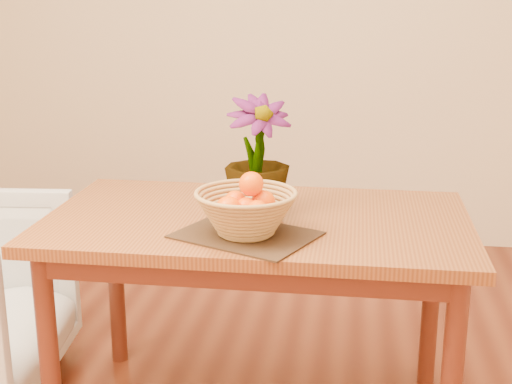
# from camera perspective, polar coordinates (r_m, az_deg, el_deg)

# --- Properties ---
(wall_back) EXTENTS (4.00, 0.02, 2.70)m
(wall_back) POSITION_cam_1_polar(r_m,az_deg,el_deg) (4.20, 3.98, 14.04)
(wall_back) COLOR beige
(wall_back) RESTS_ON floor
(table) EXTENTS (1.40, 0.80, 0.75)m
(table) POSITION_cam_1_polar(r_m,az_deg,el_deg) (2.40, 0.08, -3.96)
(table) COLOR brown
(table) RESTS_ON floor
(placemat) EXTENTS (0.48, 0.43, 0.01)m
(placemat) POSITION_cam_1_polar(r_m,az_deg,el_deg) (2.18, -0.80, -3.45)
(placemat) COLOR #352313
(placemat) RESTS_ON table
(wicker_basket) EXTENTS (0.31, 0.31, 0.13)m
(wicker_basket) POSITION_cam_1_polar(r_m,az_deg,el_deg) (2.16, -0.81, -1.79)
(wicker_basket) COLOR tan
(wicker_basket) RESTS_ON placemat
(orange_pile) EXTENTS (0.17, 0.16, 0.14)m
(orange_pile) POSITION_cam_1_polar(r_m,az_deg,el_deg) (2.15, -0.72, -0.78)
(orange_pile) COLOR #FF5F04
(orange_pile) RESTS_ON wicker_basket
(potted_plant) EXTENTS (0.29, 0.29, 0.39)m
(potted_plant) POSITION_cam_1_polar(r_m,az_deg,el_deg) (2.36, 0.11, 2.95)
(potted_plant) COLOR #1C4313
(potted_plant) RESTS_ON table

